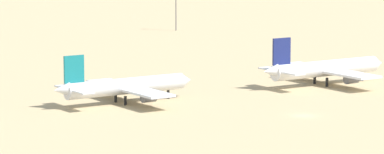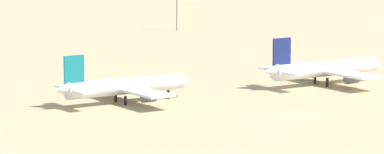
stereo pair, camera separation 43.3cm
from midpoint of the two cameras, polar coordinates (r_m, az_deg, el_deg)
The scene contains 4 objects.
ground at distance 230.15m, azimuth 5.71°, elevation -1.94°, with size 4000.00×4000.00×0.00m, color tan.
parked_jet_teal_2 at distance 243.54m, azimuth -3.36°, elevation -0.47°, with size 33.93×28.60×11.20m.
parked_jet_navy_3 at distance 270.54m, azimuth 6.72°, elevation 0.42°, with size 36.39×30.68×12.01m.
light_pole_west at distance 391.68m, azimuth -0.74°, elevation 3.71°, with size 1.80×0.50×16.33m.
Camera 2 is at (-128.14, -186.74, 40.84)m, focal length 106.28 mm.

